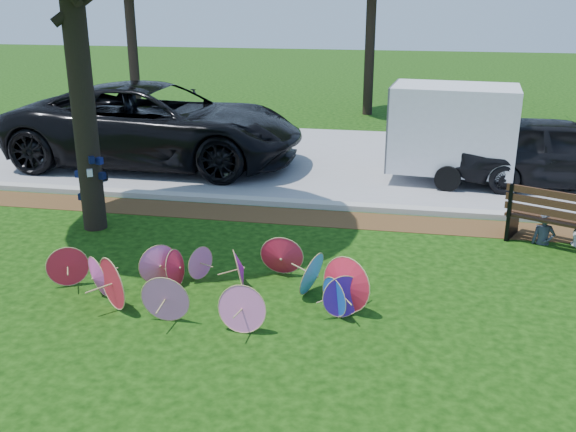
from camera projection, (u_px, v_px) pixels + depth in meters
The scene contains 10 objects.
ground at pixel (226, 321), 8.96m from camera, with size 90.00×90.00×0.00m, color black.
mulch_strip at pixel (287, 216), 13.13m from camera, with size 90.00×1.00×0.01m, color #472D16.
curb at pixel (293, 203), 13.76m from camera, with size 90.00×0.30×0.12m, color #B7B5AD.
street at pixel (320, 159), 17.62m from camera, with size 90.00×8.00×0.01m, color gray.
parasol_pile at pixel (222, 279), 9.44m from camera, with size 5.02×2.05×0.83m.
black_van at pixel (156, 125), 16.78m from camera, with size 3.53×7.65×2.13m, color black.
dark_pickup at pixel (559, 152), 14.89m from camera, with size 1.95×4.86×1.65m, color black.
cargo_trailer at pixel (453, 128), 15.19m from camera, with size 2.85×1.80×2.59m, color white.
park_bench at pixel (567, 218), 11.40m from camera, with size 2.07×0.79×1.08m, color black, non-canonical shape.
person_left at pixel (546, 215), 11.51m from camera, with size 0.41×0.27×1.12m, color #333B46.
Camera 1 is at (2.34, -7.67, 4.34)m, focal length 40.00 mm.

